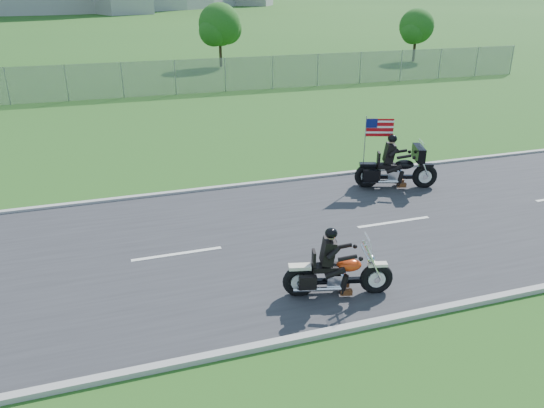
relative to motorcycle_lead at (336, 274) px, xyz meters
name	(u,v)px	position (x,y,z in m)	size (l,w,h in m)	color
ground	(255,244)	(-0.96, 2.82, -0.51)	(420.00, 420.00, 0.00)	#1F4816
road	(255,243)	(-0.96, 2.82, -0.49)	(120.00, 8.00, 0.04)	#28282B
curb_north	(220,188)	(-0.96, 6.87, -0.46)	(120.00, 0.18, 0.12)	#9E9B93
curb_south	(316,335)	(-0.96, -1.23, -0.46)	(120.00, 0.18, 0.12)	#9E9B93
fence	(66,83)	(-5.96, 22.82, 0.49)	(60.00, 0.03, 2.00)	gray
tree_fence_near	(220,27)	(5.08, 32.86, 2.47)	(3.52, 3.28, 4.75)	#382316
tree_fence_far	(417,28)	(21.08, 30.85, 2.14)	(3.08, 2.87, 4.20)	#382316
motorcycle_lead	(336,274)	(0.00, 0.00, 0.00)	(2.34, 0.95, 1.59)	black
motorcycle_follow	(396,170)	(4.46, 5.23, 0.10)	(2.59, 1.28, 2.23)	black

